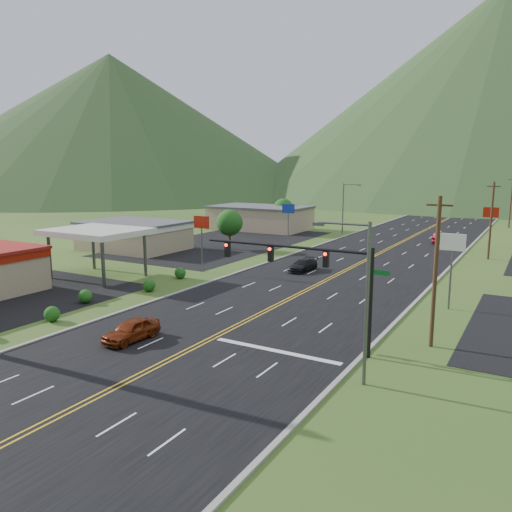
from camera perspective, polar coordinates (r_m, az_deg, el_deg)
The scene contains 23 objects.
ground at distance 27.24m, azimuth -20.20°, elevation -16.15°, with size 500.00×500.00×0.00m, color #2B4A1A.
road at distance 27.24m, azimuth -20.20°, elevation -16.15°, with size 20.00×460.00×0.04m, color black.
curb_east at distance 21.31m, azimuth -0.72°, elevation -23.40°, with size 0.30×460.00×0.14m, color gray.
traffic_signal at distance 32.57m, azimuth 6.32°, elevation -1.36°, with size 13.10×0.43×7.00m.
streetlight_east at distance 27.33m, azimuth 11.96°, elevation -4.07°, with size 3.28×0.25×9.00m.
streetlight_west at distance 90.94m, azimuth 10.11°, elevation 5.78°, with size 3.28×0.25×9.00m.
gas_canopy at distance 56.02m, azimuth -17.76°, elevation 2.54°, with size 10.00×8.00×5.30m.
building_west_mid at distance 74.53m, azimuth -13.77°, elevation 2.47°, with size 14.40×10.40×4.10m.
building_west_far at distance 96.21m, azimuth 0.45°, elevation 4.41°, with size 18.40×11.40×4.50m.
pole_sign_west_a at distance 56.57m, azimuth -6.25°, elevation 3.21°, with size 2.00×0.18×6.40m.
pole_sign_west_b at distance 75.34m, azimuth 3.72°, elevation 4.95°, with size 2.00×0.18×6.40m.
pole_sign_east_a at distance 44.23m, azimuth 21.53°, elevation 0.65°, with size 2.00×0.18×6.40m.
pole_sign_east_b at distance 75.82m, azimuth 25.23°, elevation 4.05°, with size 2.00×0.18×6.40m.
tree_west_a at distance 72.35m, azimuth -3.04°, elevation 3.82°, with size 3.84×3.84×5.82m.
tree_west_b at distance 98.16m, azimuth 3.14°, elevation 5.47°, with size 3.84×3.84×5.82m.
utility_pole_a at distance 34.40m, azimuth 19.82°, elevation -1.64°, with size 1.60×0.28×10.00m.
utility_pole_b at distance 70.81m, azimuth 25.28°, elevation 3.74°, with size 1.60×0.28×10.00m.
utility_pole_c at distance 110.61m, azimuth 27.12°, elevation 5.54°, with size 1.60×0.28×10.00m.
mountain_n at distance 238.05m, azimuth 26.28°, elevation 16.50°, with size 220.00×220.00×85.00m, color #213D1C.
mountain_nw at distance 235.14m, azimuth -16.12°, elevation 14.15°, with size 190.00×190.00×60.00m, color #213D1C.
car_red_near at distance 35.57m, azimuth -14.06°, elevation -8.27°, with size 1.76×4.36×1.49m, color maroon.
car_dark_mid at distance 57.43m, azimuth 5.37°, elevation -1.09°, with size 1.88×4.64×1.35m, color black.
car_red_far at distance 83.60m, azimuth 20.23°, elevation 1.92°, with size 1.68×4.82×1.59m, color maroon.
Camera 1 is at (19.26, -15.26, 11.76)m, focal length 35.00 mm.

